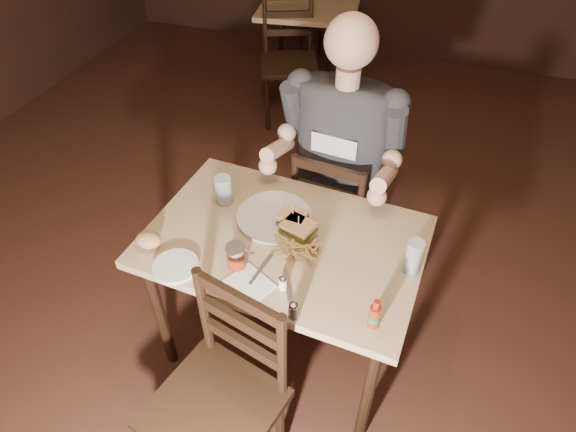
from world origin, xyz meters
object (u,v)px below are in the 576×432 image
(diner, at_px, (340,133))
(glass_right, at_px, (413,257))
(hot_sauce, at_px, (375,313))
(chair_near, at_px, (213,408))
(bg_chair_far, at_px, (326,19))
(dinner_plate, at_px, (274,217))
(main_table, at_px, (284,253))
(glass_left, at_px, (224,190))
(chair_far, at_px, (336,213))
(side_plate, at_px, (176,267))
(syrup_dispenser, at_px, (236,256))
(bg_chair_near, at_px, (289,64))
(bg_table, at_px, (310,14))

(diner, distance_m, glass_right, 0.69)
(hot_sauce, bearing_deg, glass_right, 73.70)
(chair_near, bearing_deg, bg_chair_far, 113.87)
(dinner_plate, bearing_deg, glass_right, -9.76)
(main_table, height_order, dinner_plate, dinner_plate)
(glass_left, xyz_separation_m, hot_sauce, (0.75, -0.43, -0.00))
(chair_far, height_order, glass_right, glass_right)
(glass_left, relative_size, side_plate, 0.78)
(main_table, distance_m, syrup_dispenser, 0.27)
(main_table, bearing_deg, syrup_dispenser, -121.90)
(bg_chair_far, bearing_deg, glass_right, 129.31)
(bg_chair_near, bearing_deg, chair_far, -84.07)
(bg_chair_far, bearing_deg, syrup_dispenser, 118.26)
(bg_table, xyz_separation_m, glass_right, (1.21, -2.68, 0.16))
(syrup_dispenser, relative_size, side_plate, 0.59)
(main_table, height_order, chair_near, chair_near)
(syrup_dispenser, height_order, side_plate, syrup_dispenser)
(bg_chair_near, distance_m, dinner_plate, 2.14)
(chair_near, bearing_deg, main_table, 99.06)
(hot_sauce, xyz_separation_m, syrup_dispenser, (-0.55, 0.10, -0.02))
(bg_chair_near, relative_size, glass_left, 7.19)
(bg_table, bearing_deg, syrup_dispenser, -78.79)
(chair_far, distance_m, chair_near, 1.22)
(main_table, distance_m, hot_sauce, 0.55)
(main_table, xyz_separation_m, chair_far, (0.10, 0.58, -0.24))
(chair_near, bearing_deg, side_plate, 144.34)
(diner, distance_m, dinner_plate, 0.50)
(bg_chair_far, height_order, diner, diner)
(hot_sauce, distance_m, syrup_dispenser, 0.56)
(hot_sauce, bearing_deg, side_plate, 178.92)
(hot_sauce, height_order, syrup_dispenser, hot_sauce)
(chair_near, distance_m, dinner_plate, 0.79)
(diner, relative_size, side_plate, 6.04)
(glass_left, bearing_deg, glass_right, -9.28)
(bg_chair_far, xyz_separation_m, glass_right, (1.21, -3.23, 0.40))
(side_plate, bearing_deg, hot_sauce, -1.08)
(hot_sauce, bearing_deg, chair_far, 110.66)
(dinner_plate, bearing_deg, hot_sauce, -38.15)
(bg_chair_far, distance_m, side_plate, 3.55)
(syrup_dispenser, bearing_deg, glass_left, 125.15)
(bg_table, distance_m, bg_chair_near, 0.58)
(chair_near, height_order, diner, diner)
(chair_near, bearing_deg, glass_left, 123.78)
(bg_table, distance_m, glass_right, 2.95)
(glass_left, distance_m, glass_right, 0.85)
(chair_far, xyz_separation_m, chair_near, (-0.16, -1.20, 0.02))
(diner, bearing_deg, side_plate, -111.89)
(bg_chair_near, bearing_deg, chair_near, -98.13)
(main_table, relative_size, glass_left, 8.72)
(main_table, height_order, bg_chair_near, bg_chair_near)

